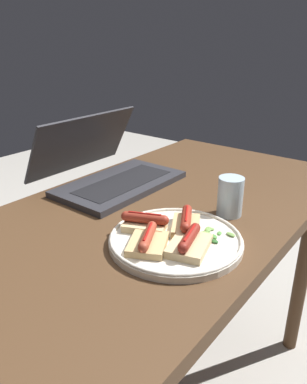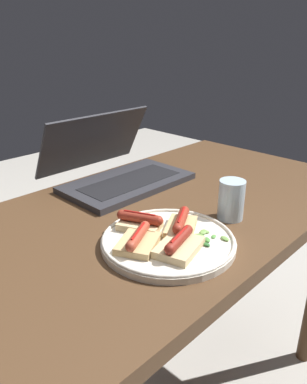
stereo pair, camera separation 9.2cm
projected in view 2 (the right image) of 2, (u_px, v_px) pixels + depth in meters
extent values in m
cube|color=#4C331E|center=(132.00, 226.00, 0.92)|extent=(1.46, 0.66, 0.04)
cylinder|color=#4C331E|center=(203.00, 233.00, 1.66)|extent=(0.05, 0.05, 0.72)
cube|color=#2D2D33|center=(128.00, 183.00, 1.12)|extent=(0.38, 0.21, 0.02)
cube|color=black|center=(131.00, 181.00, 1.10)|extent=(0.31, 0.12, 0.00)
cube|color=#2D2D33|center=(94.00, 141.00, 1.18)|extent=(0.38, 0.10, 0.18)
cube|color=#192347|center=(94.00, 140.00, 1.17)|extent=(0.34, 0.09, 0.16)
cylinder|color=silver|center=(168.00, 242.00, 0.80)|extent=(0.29, 0.29, 0.01)
torus|color=silver|center=(168.00, 238.00, 0.79)|extent=(0.28, 0.28, 0.01)
cube|color=#D6B784|center=(179.00, 247.00, 0.75)|extent=(0.12, 0.10, 0.02)
cylinder|color=maroon|center=(179.00, 239.00, 0.74)|extent=(0.09, 0.04, 0.02)
sphere|color=maroon|center=(188.00, 230.00, 0.78)|extent=(0.02, 0.02, 0.02)
sphere|color=maroon|center=(170.00, 249.00, 0.70)|extent=(0.02, 0.02, 0.02)
cylinder|color=red|center=(179.00, 234.00, 0.74)|extent=(0.07, 0.03, 0.00)
cube|color=tan|center=(181.00, 227.00, 0.83)|extent=(0.12, 0.10, 0.02)
cylinder|color=maroon|center=(181.00, 219.00, 0.82)|extent=(0.09, 0.07, 0.02)
sphere|color=maroon|center=(184.00, 211.00, 0.86)|extent=(0.02, 0.02, 0.02)
sphere|color=maroon|center=(177.00, 229.00, 0.78)|extent=(0.02, 0.02, 0.02)
cylinder|color=red|center=(181.00, 215.00, 0.81)|extent=(0.07, 0.04, 0.01)
cube|color=#D6B784|center=(140.00, 225.00, 0.84)|extent=(0.09, 0.11, 0.02)
cylinder|color=maroon|center=(140.00, 218.00, 0.83)|extent=(0.06, 0.09, 0.02)
sphere|color=maroon|center=(122.00, 215.00, 0.84)|extent=(0.02, 0.02, 0.02)
sphere|color=maroon|center=(158.00, 221.00, 0.81)|extent=(0.02, 0.02, 0.02)
cylinder|color=red|center=(140.00, 213.00, 0.82)|extent=(0.03, 0.07, 0.01)
cube|color=tan|center=(138.00, 243.00, 0.76)|extent=(0.12, 0.11, 0.01)
cylinder|color=#9E3D28|center=(138.00, 236.00, 0.76)|extent=(0.09, 0.06, 0.02)
sphere|color=#9E3D28|center=(145.00, 226.00, 0.80)|extent=(0.02, 0.02, 0.02)
sphere|color=#9E3D28|center=(130.00, 247.00, 0.72)|extent=(0.02, 0.02, 0.02)
cylinder|color=red|center=(138.00, 231.00, 0.75)|extent=(0.07, 0.04, 0.01)
ellipsoid|color=#4C8E3D|center=(207.00, 240.00, 0.79)|extent=(0.02, 0.02, 0.01)
ellipsoid|color=#709E4C|center=(199.00, 238.00, 0.79)|extent=(0.03, 0.03, 0.01)
ellipsoid|color=#709E4C|center=(203.00, 232.00, 0.82)|extent=(0.03, 0.02, 0.01)
ellipsoid|color=#709E4C|center=(225.00, 238.00, 0.79)|extent=(0.02, 0.02, 0.01)
ellipsoid|color=#4C8E3D|center=(214.00, 237.00, 0.80)|extent=(0.02, 0.01, 0.00)
ellipsoid|color=#709E4C|center=(205.00, 232.00, 0.82)|extent=(0.02, 0.02, 0.00)
ellipsoid|color=#709E4C|center=(199.00, 236.00, 0.80)|extent=(0.02, 0.03, 0.01)
ellipsoid|color=#2D662D|center=(206.00, 244.00, 0.77)|extent=(0.01, 0.02, 0.01)
cylinder|color=silver|center=(231.00, 200.00, 0.90)|extent=(0.06, 0.06, 0.10)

